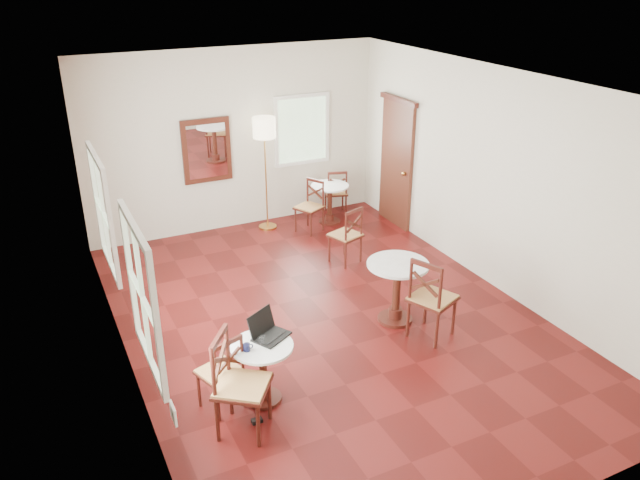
# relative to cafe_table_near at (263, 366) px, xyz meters

# --- Properties ---
(ground) EXTENTS (7.00, 7.00, 0.00)m
(ground) POSITION_rel_cafe_table_near_xyz_m (1.35, 1.13, -0.42)
(ground) COLOR #530F0E
(ground) RESTS_ON ground
(room_shell) EXTENTS (5.02, 7.02, 3.01)m
(room_shell) POSITION_rel_cafe_table_near_xyz_m (1.29, 1.40, 1.47)
(room_shell) COLOR beige
(room_shell) RESTS_ON ground
(cafe_table_near) EXTENTS (0.64, 0.64, 0.68)m
(cafe_table_near) POSITION_rel_cafe_table_near_xyz_m (0.00, 0.00, 0.00)
(cafe_table_near) COLOR #471911
(cafe_table_near) RESTS_ON ground
(cafe_table_mid) EXTENTS (0.77, 0.77, 0.82)m
(cafe_table_mid) POSITION_rel_cafe_table_near_xyz_m (2.09, 0.75, 0.09)
(cafe_table_mid) COLOR #471911
(cafe_table_mid) RESTS_ON ground
(cafe_table_back) EXTENTS (0.65, 0.65, 0.69)m
(cafe_table_back) POSITION_rel_cafe_table_near_xyz_m (2.80, 4.02, 0.01)
(cafe_table_back) COLOR #471911
(cafe_table_back) RESTS_ON ground
(chair_near_a) EXTENTS (0.51, 0.51, 0.87)m
(chair_near_a) POSITION_rel_cafe_table_near_xyz_m (-0.42, 0.07, 0.01)
(chair_near_a) COLOR #471911
(chair_near_a) RESTS_ON ground
(chair_near_b) EXTENTS (0.69, 0.69, 1.07)m
(chair_near_b) POSITION_rel_cafe_table_near_xyz_m (-0.36, -0.33, 0.11)
(chair_near_b) COLOR #471911
(chair_near_b) RESTS_ON ground
(chair_mid_a) EXTENTS (0.52, 0.52, 0.90)m
(chair_mid_a) POSITION_rel_cafe_table_near_xyz_m (2.32, 2.52, 0.03)
(chair_mid_a) COLOR #471911
(chair_mid_a) RESTS_ON ground
(chair_mid_b) EXTENTS (0.65, 0.65, 1.06)m
(chair_mid_b) POSITION_rel_cafe_table_near_xyz_m (2.26, 0.25, 0.11)
(chair_mid_b) COLOR #471911
(chair_mid_b) RESTS_ON ground
(chair_back_a) EXTENTS (0.49, 0.49, 0.84)m
(chair_back_a) POSITION_rel_cafe_table_near_xyz_m (3.08, 4.32, -0.00)
(chair_back_a) COLOR #471911
(chair_back_a) RESTS_ON ground
(chair_back_b) EXTENTS (0.54, 0.54, 0.88)m
(chair_back_b) POSITION_rel_cafe_table_near_xyz_m (2.35, 3.85, 0.02)
(chair_back_b) COLOR #471911
(chair_back_b) RESTS_ON ground
(floor_lamp) EXTENTS (0.37, 0.37, 1.92)m
(floor_lamp) POSITION_rel_cafe_table_near_xyz_m (1.74, 4.28, 1.20)
(floor_lamp) COLOR #BF8C3F
(floor_lamp) RESTS_ON ground
(laptop) EXTENTS (0.47, 0.44, 0.26)m
(laptop) POSITION_rel_cafe_table_near_xyz_m (0.11, 0.14, 0.32)
(laptop) COLOR black
(laptop) RESTS_ON cafe_table_near
(mouse) EXTENTS (0.11, 0.08, 0.04)m
(mouse) POSITION_rel_cafe_table_near_xyz_m (0.04, 0.12, 0.28)
(mouse) COLOR black
(mouse) RESTS_ON cafe_table_near
(navy_mug) EXTENTS (0.10, 0.07, 0.08)m
(navy_mug) POSITION_rel_cafe_table_near_xyz_m (-0.17, -0.03, 0.30)
(navy_mug) COLOR #101236
(navy_mug) RESTS_ON cafe_table_near
(water_glass) EXTENTS (0.06, 0.06, 0.10)m
(water_glass) POSITION_rel_cafe_table_near_xyz_m (0.01, 0.01, 0.31)
(water_glass) COLOR white
(water_glass) RESTS_ON cafe_table_near
(power_adapter) EXTENTS (0.11, 0.07, 0.04)m
(power_adapter) POSITION_rel_cafe_table_near_xyz_m (-0.20, -0.30, -0.40)
(power_adapter) COLOR black
(power_adapter) RESTS_ON ground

